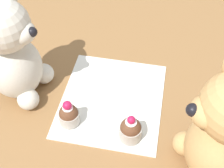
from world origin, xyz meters
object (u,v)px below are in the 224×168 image
cupcake_near_cream_bear (69,115)px  cupcake_near_tan_bear (130,129)px  teddy_bear_tan (222,133)px  teddy_bear_cream (13,53)px

cupcake_near_cream_bear → cupcake_near_tan_bear: cupcake_near_tan_bear is taller
teddy_bear_tan → cupcake_near_cream_bear: 0.31m
teddy_bear_cream → teddy_bear_tan: teddy_bear_tan is taller
cupcake_near_tan_bear → teddy_bear_cream: bearing=72.5°
teddy_bear_tan → cupcake_near_tan_bear: bearing=-118.2°
teddy_bear_cream → cupcake_near_tan_bear: bearing=-102.2°
cupcake_near_tan_bear → cupcake_near_cream_bear: bearing=84.4°
teddy_bear_cream → teddy_bear_tan: size_ratio=0.97×
teddy_bear_cream → cupcake_near_cream_bear: teddy_bear_cream is taller
cupcake_near_cream_bear → cupcake_near_tan_bear: (-0.01, -0.14, 0.00)m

